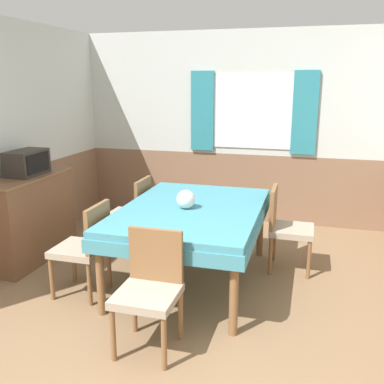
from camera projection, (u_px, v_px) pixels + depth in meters
name	position (u px, v px, depth m)	size (l,w,h in m)	color
wall_back	(234.00, 128.00, 5.90)	(4.63, 0.09, 2.60)	silver
wall_left	(8.00, 141.00, 4.68)	(0.05, 4.19, 2.60)	silver
dining_table	(192.00, 217.00, 4.13)	(1.32, 1.86, 0.76)	teal
chair_left_far	(133.00, 212.00, 4.90)	(0.44, 0.44, 0.88)	brown
chair_right_far	(286.00, 225.00, 4.44)	(0.44, 0.44, 0.88)	brown
chair_head_near	(150.00, 286.00, 3.12)	(0.44, 0.44, 0.88)	brown
chair_left_near	(86.00, 245.00, 3.90)	(0.44, 0.44, 0.88)	brown
sideboard	(29.00, 218.00, 4.70)	(0.46, 1.16, 0.95)	brown
tv	(27.00, 163.00, 4.61)	(0.29, 0.47, 0.27)	#2D2823
vase	(186.00, 199.00, 4.04)	(0.18, 0.18, 0.18)	silver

